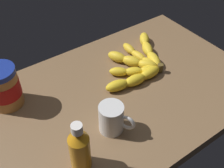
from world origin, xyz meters
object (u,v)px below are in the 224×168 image
Objects in this scene: banana_bunch at (138,63)px; peanut_butter_jar at (3,87)px; honey_bottle at (80,148)px; coffee_mug at (112,118)px.

banana_bunch is 2.41× the size of peanut_butter_jar.
honey_bottle reaches higher than coffee_mug.
honey_bottle is at bearing -76.66° from peanut_butter_jar.
peanut_butter_jar is at bearing 103.34° from honey_bottle.
honey_bottle is at bearing -159.44° from coffee_mug.
honey_bottle is at bearing -148.77° from banana_bunch.
coffee_mug is (13.12, 4.92, -2.60)cm from honey_bottle.
honey_bottle reaches higher than banana_bunch.
peanut_butter_jar is 0.86× the size of honey_bottle.
peanut_butter_jar is at bearing 127.33° from coffee_mug.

